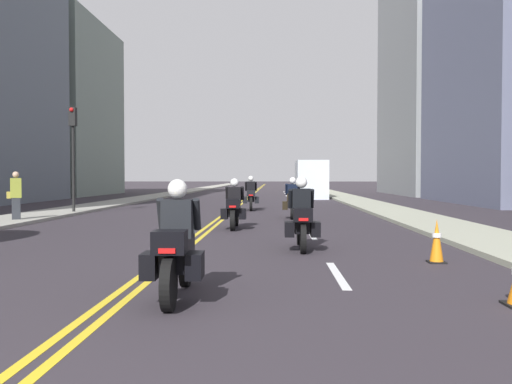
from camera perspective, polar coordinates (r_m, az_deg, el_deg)
The scene contains 17 objects.
ground_plane at distance 48.77m, azimuth -0.43°, elevation -0.24°, with size 264.00×264.00×0.00m, color #302A30.
sidewalk_left at distance 49.64m, azimuth -9.01°, elevation -0.16°, with size 2.40×144.00×0.12m, color #9A988D.
sidewalk_right at distance 49.02m, azimuth 8.25°, elevation -0.18°, with size 2.40×144.00×0.12m, color #A3A68F.
centreline_yellow_inner at distance 48.77m, azimuth -0.57°, elevation -0.24°, with size 0.12×132.00×0.01m, color yellow.
centreline_yellow_outer at distance 48.76m, azimuth -0.29°, elevation -0.24°, with size 0.12×132.00×0.01m, color yellow.
lane_dashes_white at distance 29.76m, azimuth 4.00°, elevation -1.45°, with size 0.14×56.40×0.01m.
building_left_2 at distance 50.43m, azimuth -21.16°, elevation 8.28°, with size 9.21×12.90×15.06m.
building_right_2 at distance 52.73m, azimuth 19.10°, elevation 15.94°, with size 8.00×15.47×29.41m.
motorcycle_0 at distance 7.05m, azimuth -8.57°, elevation -6.25°, with size 0.77×2.12×1.59m.
motorcycle_1 at distance 11.73m, azimuth 4.94°, elevation -3.03°, with size 0.76×2.08×1.62m.
motorcycle_2 at distance 16.41m, azimuth -2.36°, elevation -1.79°, with size 0.76×2.17×1.57m.
motorcycle_3 at distance 20.64m, azimuth 3.97°, elevation -1.04°, with size 0.78×2.24×1.60m.
motorcycle_4 at distance 25.44m, azimuth -0.56°, elevation -0.49°, with size 0.78×2.27×1.66m.
traffic_cone_0 at distance 10.51m, azimuth 18.92°, elevation -5.04°, with size 0.32×0.32×0.82m.
traffic_light_near at distance 24.14m, azimuth -19.15°, elevation 5.32°, with size 0.28×0.38×4.60m.
pedestrian_0 at distance 20.34m, azimuth -24.50°, elevation -0.42°, with size 0.50×0.35×1.80m.
parked_truck at distance 40.35m, azimuth 5.89°, elevation 1.16°, with size 2.20×6.50×2.80m.
Camera 1 is at (2.06, -0.70, 1.62)m, focal length 37.06 mm.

